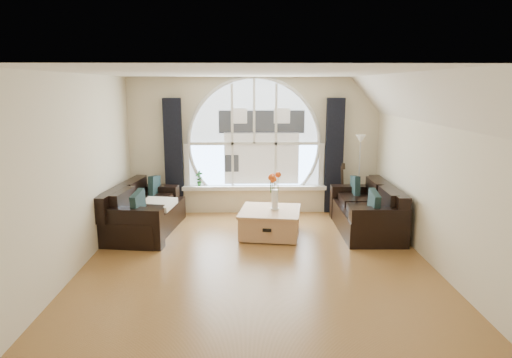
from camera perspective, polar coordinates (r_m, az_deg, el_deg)
name	(u,v)px	position (r m, az deg, el deg)	size (l,w,h in m)	color
ground	(257,261)	(6.73, 0.16, -10.38)	(5.00, 5.50, 0.01)	brown
ceiling	(257,73)	(6.23, 0.18, 13.28)	(5.00, 5.50, 0.01)	silver
wall_back	(254,146)	(9.06, -0.24, 4.25)	(5.00, 0.01, 2.70)	beige
wall_front	(265,234)	(3.68, 1.19, -7.03)	(5.00, 0.01, 2.70)	beige
wall_left	(79,172)	(6.76, -21.52, 0.84)	(0.01, 5.50, 2.70)	beige
wall_right	(433,171)	(6.87, 21.50, 1.01)	(0.01, 5.50, 2.70)	beige
attic_slope	(417,99)	(6.66, 19.74, 9.50)	(0.92, 5.50, 0.72)	silver
arched_window	(254,132)	(9.00, -0.24, 5.96)	(2.60, 0.06, 2.15)	silver
window_sill	(254,187)	(9.11, -0.23, -1.08)	(2.90, 0.22, 0.08)	white
window_frame	(254,132)	(8.97, -0.24, 5.94)	(2.76, 0.08, 2.15)	white
neighbor_house	(262,138)	(9.00, 0.72, 5.16)	(1.70, 0.02, 1.50)	silver
curtain_left	(174,157)	(9.08, -10.39, 2.80)	(0.35, 0.12, 2.30)	black
curtain_right	(334,156)	(9.14, 9.87, 2.87)	(0.35, 0.12, 2.30)	black
sofa_left	(145,210)	(8.15, -13.91, -3.77)	(0.94, 1.89, 0.84)	black
sofa_right	(366,209)	(8.17, 13.75, -3.73)	(0.93, 1.87, 0.83)	black
coffee_chest	(270,221)	(7.76, 1.79, -5.40)	(1.00, 1.00, 0.49)	tan
throw_blanket	(157,204)	(8.05, -12.37, -3.16)	(0.55, 0.55, 0.10)	silver
vase_flowers	(275,187)	(7.64, 2.41, -1.06)	(0.24, 0.24, 0.70)	white
floor_lamp	(359,175)	(9.09, 12.91, 0.46)	(0.24, 0.24, 1.60)	#B2B2B2
guitar	(341,189)	(9.08, 10.75, -1.21)	(0.36, 0.24, 1.06)	brown
potted_plant	(199,178)	(9.12, -7.26, 0.09)	(0.16, 0.11, 0.31)	#1E6023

